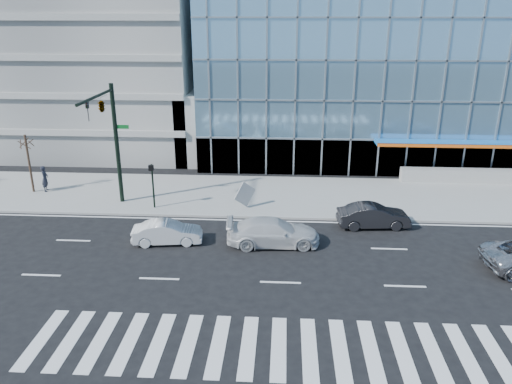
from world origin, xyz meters
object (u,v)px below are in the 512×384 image
(dark_sedan, at_px, (373,216))
(tilted_panel, at_px, (245,194))
(ped_signal_post, at_px, (152,179))
(white_suv, at_px, (273,232))
(traffic_signal, at_px, (106,119))
(white_sedan, at_px, (167,232))
(pedestrian, at_px, (45,179))
(street_tree_near, at_px, (26,143))

(dark_sedan, distance_m, tilted_panel, 8.40)
(tilted_panel, bearing_deg, dark_sedan, -61.20)
(ped_signal_post, distance_m, white_suv, 9.42)
(traffic_signal, height_order, white_sedan, traffic_signal)
(traffic_signal, bearing_deg, ped_signal_post, 8.52)
(white_sedan, distance_m, pedestrian, 13.12)
(traffic_signal, height_order, white_suv, traffic_signal)
(white_sedan, bearing_deg, ped_signal_post, 15.10)
(traffic_signal, distance_m, pedestrian, 8.55)
(traffic_signal, relative_size, ped_signal_post, 2.67)
(traffic_signal, relative_size, street_tree_near, 1.89)
(ped_signal_post, distance_m, pedestrian, 9.12)
(white_suv, xyz_separation_m, dark_sedan, (6.04, 2.80, -0.04))
(tilted_panel, bearing_deg, white_suv, -113.47)
(ped_signal_post, bearing_deg, white_suv, -30.58)
(ped_signal_post, relative_size, pedestrian, 1.59)
(ped_signal_post, relative_size, street_tree_near, 0.71)
(ped_signal_post, xyz_separation_m, tilted_panel, (6.01, 0.45, -1.08))
(ped_signal_post, xyz_separation_m, white_sedan, (2.02, -4.90, -1.49))
(white_sedan, relative_size, pedestrian, 2.08)
(pedestrian, bearing_deg, traffic_signal, -126.04)
(white_sedan, bearing_deg, dark_sedan, -83.47)
(traffic_signal, relative_size, white_sedan, 2.04)
(traffic_signal, relative_size, pedestrian, 4.24)
(traffic_signal, xyz_separation_m, white_suv, (10.52, -4.36, -5.41))
(ped_signal_post, height_order, street_tree_near, street_tree_near)
(white_suv, distance_m, tilted_panel, 5.57)
(pedestrian, bearing_deg, white_sedan, -134.75)
(street_tree_near, relative_size, tilted_panel, 3.25)
(street_tree_near, bearing_deg, white_sedan, -32.93)
(street_tree_near, xyz_separation_m, white_suv, (17.52, -7.30, -3.02))
(white_suv, xyz_separation_m, pedestrian, (-16.65, 7.49, 0.34))
(pedestrian, bearing_deg, tilted_panel, -107.97)
(white_suv, distance_m, white_sedan, 6.00)
(traffic_signal, distance_m, tilted_panel, 9.95)
(ped_signal_post, distance_m, street_tree_near, 9.97)
(white_sedan, height_order, tilted_panel, tilted_panel)
(pedestrian, height_order, tilted_panel, pedestrian)
(dark_sedan, distance_m, pedestrian, 23.17)
(traffic_signal, bearing_deg, white_suv, -22.54)
(dark_sedan, relative_size, tilted_panel, 3.34)
(dark_sedan, bearing_deg, traffic_signal, 79.14)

